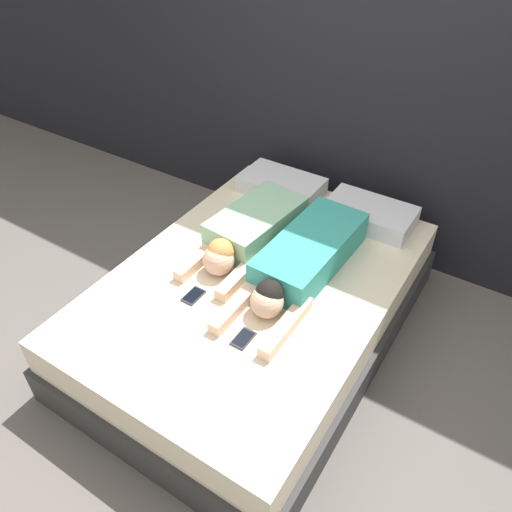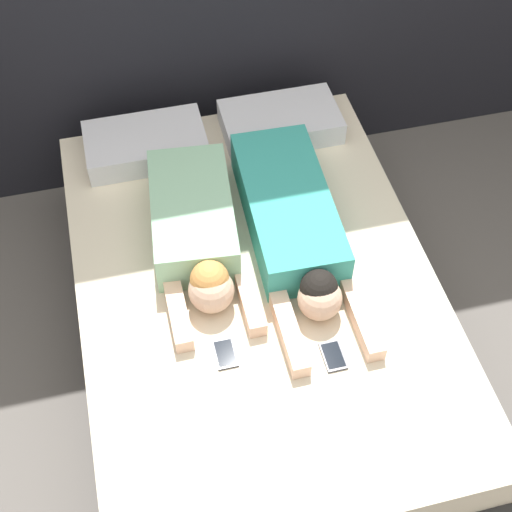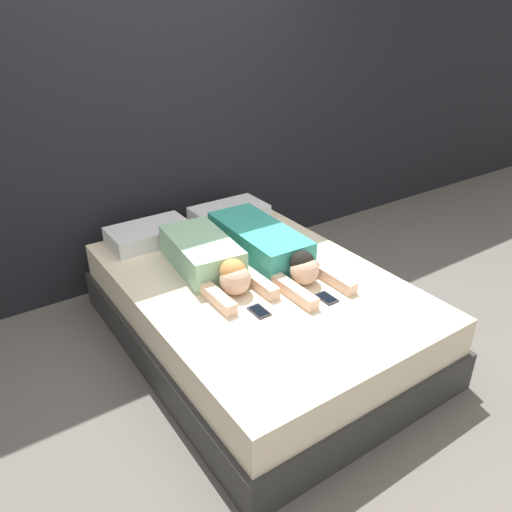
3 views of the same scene
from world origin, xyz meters
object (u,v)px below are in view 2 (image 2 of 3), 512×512
at_px(cell_phone_left, 225,353).
at_px(cell_phone_right, 333,356).
at_px(pillow_head_right, 280,122).
at_px(person_right, 294,225).
at_px(pillow_head_left, 146,144).
at_px(person_left, 197,232).
at_px(bed, 256,311).

distance_m(cell_phone_left, cell_phone_right, 0.41).
height_order(pillow_head_right, cell_phone_left, pillow_head_right).
relative_size(pillow_head_right, person_right, 0.48).
relative_size(cell_phone_left, cell_phone_right, 1.00).
relative_size(pillow_head_left, cell_phone_right, 4.27).
bearing_deg(person_left, bed, -48.35).
distance_m(bed, cell_phone_left, 0.44).
relative_size(person_left, person_right, 0.80).
xyz_separation_m(bed, pillow_head_left, (-0.33, 0.84, 0.29)).
distance_m(pillow_head_right, cell_phone_left, 1.27).
bearing_deg(person_right, person_left, 171.89).
xyz_separation_m(person_right, cell_phone_right, (-0.01, -0.59, -0.09)).
bearing_deg(person_left, person_right, -8.11).
distance_m(person_left, cell_phone_right, 0.76).
bearing_deg(bed, cell_phone_left, -121.88).
height_order(pillow_head_right, cell_phone_right, pillow_head_right).
distance_m(pillow_head_right, person_right, 0.69).
bearing_deg(pillow_head_left, cell_phone_left, -83.67).
bearing_deg(person_left, cell_phone_left, -89.92).
relative_size(person_right, cell_phone_left, 8.84).
xyz_separation_m(bed, cell_phone_left, (-0.20, -0.32, 0.24)).
bearing_deg(person_right, bed, -140.61).
height_order(pillow_head_left, pillow_head_right, same).
height_order(cell_phone_left, cell_phone_right, same).
xyz_separation_m(pillow_head_left, cell_phone_right, (0.52, -1.26, -0.05)).
bearing_deg(cell_phone_left, person_right, 50.43).
height_order(pillow_head_left, person_right, person_right).
height_order(bed, person_right, person_right).
bearing_deg(bed, pillow_head_left, 111.19).
xyz_separation_m(pillow_head_left, cell_phone_left, (0.13, -1.16, -0.05)).
distance_m(person_right, cell_phone_left, 0.63).
xyz_separation_m(pillow_head_right, person_right, (-0.12, -0.67, 0.03)).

